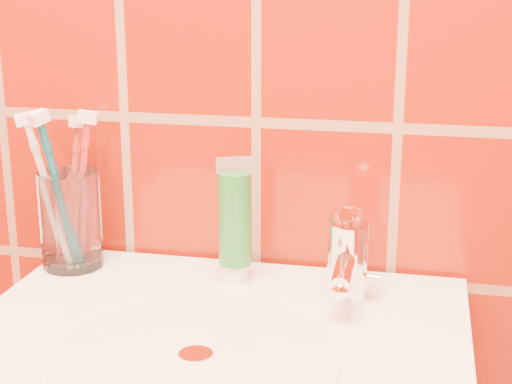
# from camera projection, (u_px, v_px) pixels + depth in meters

# --- Properties ---
(glass_tumbler) EXTENTS (0.10, 0.10, 0.13)m
(glass_tumbler) POSITION_uv_depth(u_px,v_px,m) (71.00, 220.00, 1.04)
(glass_tumbler) COLOR white
(glass_tumbler) RESTS_ON pedestal_sink
(toothpaste_tube) EXTENTS (0.05, 0.04, 0.16)m
(toothpaste_tube) POSITION_uv_depth(u_px,v_px,m) (235.00, 224.00, 0.99)
(toothpaste_tube) COLOR white
(toothpaste_tube) RESTS_ON pedestal_sink
(faucet) EXTENTS (0.05, 0.11, 0.12)m
(faucet) POSITION_uv_depth(u_px,v_px,m) (347.00, 250.00, 0.93)
(faucet) COLOR white
(faucet) RESTS_ON pedestal_sink
(toothbrush_0) EXTENTS (0.10, 0.09, 0.22)m
(toothbrush_0) POSITION_uv_depth(u_px,v_px,m) (50.00, 194.00, 1.01)
(toothbrush_0) COLOR white
(toothbrush_0) RESTS_ON glass_tumbler
(toothbrush_1) EXTENTS (0.07, 0.06, 0.22)m
(toothbrush_1) POSITION_uv_depth(u_px,v_px,m) (81.00, 190.00, 1.04)
(toothbrush_1) COLOR #B6272A
(toothbrush_1) RESTS_ON glass_tumbler
(toothbrush_2) EXTENTS (0.07, 0.10, 0.21)m
(toothbrush_2) POSITION_uv_depth(u_px,v_px,m) (74.00, 192.00, 1.05)
(toothbrush_2) COLOR #B73727
(toothbrush_2) RESTS_ON glass_tumbler
(toothbrush_3) EXTENTS (0.09, 0.12, 0.23)m
(toothbrush_3) POSITION_uv_depth(u_px,v_px,m) (60.00, 194.00, 1.00)
(toothbrush_3) COLOR #0C5A66
(toothbrush_3) RESTS_ON glass_tumbler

